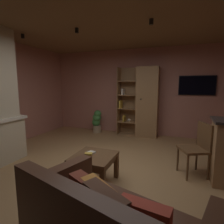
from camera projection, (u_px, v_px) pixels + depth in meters
name	position (u px, v px, depth m)	size (l,w,h in m)	color
floor	(104.00, 174.00, 3.26)	(5.81, 5.76, 0.02)	#A37A4C
wall_back	(140.00, 92.00, 5.76)	(5.93, 0.06, 2.65)	#AD7060
ceiling	(103.00, 14.00, 2.87)	(5.81, 5.76, 0.02)	brown
window_pane_back	(129.00, 99.00, 5.88)	(0.70, 0.01, 0.72)	white
bookshelf_cabinet	(145.00, 103.00, 5.48)	(1.22, 0.41, 2.08)	#997047
coffee_table	(94.00, 161.00, 2.90)	(0.63, 0.66, 0.46)	brown
table_book_0	(91.00, 153.00, 2.97)	(0.11, 0.11, 0.03)	beige
table_book_1	(88.00, 154.00, 2.84)	(0.11, 0.08, 0.03)	gold
dining_chair	(198.00, 146.00, 3.14)	(0.56, 0.56, 0.92)	brown
potted_floor_plant	(97.00, 121.00, 6.01)	(0.32, 0.30, 0.74)	#9E896B
wall_mounted_tv	(197.00, 85.00, 5.12)	(0.96, 0.06, 0.54)	black
track_light_spot_0	(23.00, 36.00, 3.89)	(0.07, 0.07, 0.09)	black
track_light_spot_1	(77.00, 31.00, 3.48)	(0.07, 0.07, 0.09)	black
track_light_spot_2	(151.00, 22.00, 3.00)	(0.07, 0.07, 0.09)	black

